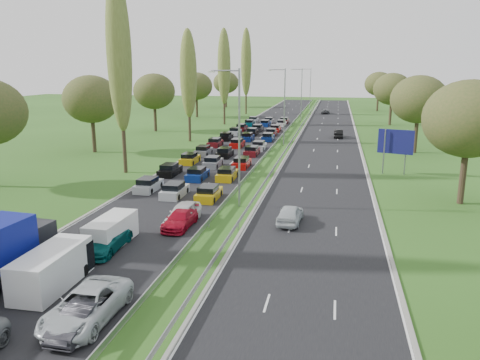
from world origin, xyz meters
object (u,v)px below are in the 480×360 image
Objects in this scene: white_van_front at (55,267)px; white_van_rear at (113,230)px; near_car_2 at (32,252)px; direction_sign at (396,144)px.

white_van_rear is at bearing 87.35° from white_van_front.
white_van_front is 1.13× the size of white_van_rear.
direction_sign is (25.08, 31.42, 2.75)m from near_car_2.
direction_sign is at bearing 51.08° from near_car_2.
white_van_rear is at bearing 51.19° from near_car_2.
direction_sign reaches higher than white_van_rear.
white_van_rear is at bearing -128.61° from direction_sign.
white_van_rear is (3.38, 4.25, 0.18)m from near_car_2.
near_car_2 is 4.04m from white_van_front.
near_car_2 is 1.19× the size of white_van_rear.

